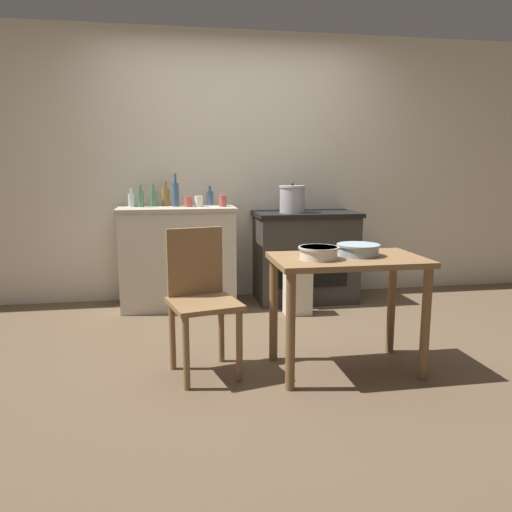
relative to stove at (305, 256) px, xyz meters
name	(u,v)px	position (x,y,z in m)	size (l,w,h in m)	color
ground_plane	(266,349)	(-0.63, -1.27, -0.43)	(14.00, 14.00, 0.00)	brown
wall_back	(236,168)	(-0.63, 0.32, 0.84)	(8.00, 0.07, 2.55)	beige
counter_cabinet	(178,257)	(-1.22, 0.00, 0.03)	(1.06, 0.59, 0.93)	beige
stove	(305,256)	(0.00, 0.00, 0.00)	(0.98, 0.60, 0.86)	#38332D
work_table	(347,278)	(-0.20, -1.71, 0.17)	(0.93, 0.57, 0.73)	olive
chair	(201,296)	(-1.11, -1.58, 0.06)	(0.48, 0.48, 0.91)	olive
flour_sack	(298,293)	(-0.19, -0.47, -0.24)	(0.23, 0.16, 0.38)	beige
stock_pot	(292,199)	(-0.16, -0.08, 0.56)	(0.24, 0.24, 0.28)	#A8A8AD
mixing_bowl_large	(358,249)	(-0.12, -1.68, 0.34)	(0.27, 0.27, 0.07)	#93A8B2
mixing_bowl_small	(319,252)	(-0.40, -1.75, 0.34)	(0.25, 0.25, 0.08)	silver
bottle_far_left	(153,198)	(-1.43, 0.10, 0.57)	(0.06, 0.06, 0.20)	#517F5B
bottle_left	(132,200)	(-1.62, 0.07, 0.56)	(0.06, 0.06, 0.17)	silver
bottle_mid_left	(141,198)	(-1.54, 0.05, 0.57)	(0.06, 0.06, 0.20)	#517F5B
bottle_center_left	(210,198)	(-0.90, 0.14, 0.56)	(0.06, 0.06, 0.18)	#3D5675
bottle_center	(176,194)	(-1.22, 0.03, 0.61)	(0.06, 0.06, 0.30)	#3D5675
bottle_center_right	(166,196)	(-1.31, 0.13, 0.58)	(0.08, 0.08, 0.22)	olive
cup_mid_right	(199,201)	(-1.02, -0.02, 0.54)	(0.08, 0.08, 0.10)	silver
cup_right	(223,201)	(-0.80, -0.05, 0.55)	(0.07, 0.07, 0.10)	#B74C42
cup_far_right	(188,202)	(-1.11, -0.02, 0.54)	(0.07, 0.07, 0.09)	#B74C42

